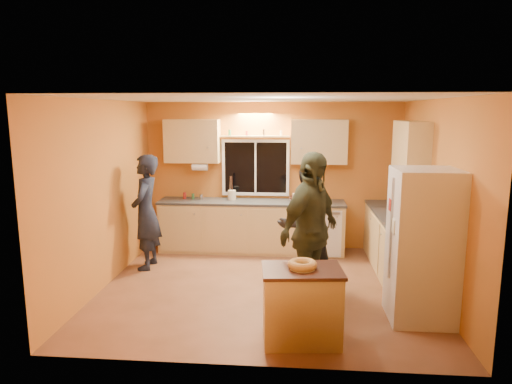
# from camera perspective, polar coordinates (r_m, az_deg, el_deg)

# --- Properties ---
(ground) EXTENTS (4.50, 4.50, 0.00)m
(ground) POSITION_cam_1_polar(r_m,az_deg,el_deg) (6.54, 1.10, -11.86)
(ground) COLOR brown
(ground) RESTS_ON ground
(room_shell) EXTENTS (4.54, 4.04, 2.61)m
(room_shell) POSITION_cam_1_polar(r_m,az_deg,el_deg) (6.52, 2.44, 2.81)
(room_shell) COLOR #B4732E
(room_shell) RESTS_ON ground
(back_counter) EXTENTS (4.23, 0.62, 0.90)m
(back_counter) POSITION_cam_1_polar(r_m,az_deg,el_deg) (8.01, 2.01, -4.32)
(back_counter) COLOR #D7B971
(back_counter) RESTS_ON ground
(right_counter) EXTENTS (0.62, 1.84, 0.90)m
(right_counter) POSITION_cam_1_polar(r_m,az_deg,el_deg) (7.02, 17.61, -6.88)
(right_counter) COLOR #D7B971
(right_counter) RESTS_ON ground
(refrigerator) EXTENTS (0.72, 0.70, 1.80)m
(refrigerator) POSITION_cam_1_polar(r_m,az_deg,el_deg) (5.67, 20.11, -6.33)
(refrigerator) COLOR silver
(refrigerator) RESTS_ON ground
(island) EXTENTS (0.89, 0.65, 0.81)m
(island) POSITION_cam_1_polar(r_m,az_deg,el_deg) (5.02, 5.73, -13.83)
(island) COLOR #D7B971
(island) RESTS_ON ground
(bundt_pastry) EXTENTS (0.31, 0.31, 0.09)m
(bundt_pastry) POSITION_cam_1_polar(r_m,az_deg,el_deg) (4.86, 5.82, -9.02)
(bundt_pastry) COLOR #AF8A47
(bundt_pastry) RESTS_ON island
(person_left) EXTENTS (0.45, 0.67, 1.79)m
(person_left) POSITION_cam_1_polar(r_m,az_deg,el_deg) (7.29, -13.60, -2.47)
(person_left) COLOR black
(person_left) RESTS_ON ground
(person_center) EXTENTS (1.01, 0.91, 1.71)m
(person_center) POSITION_cam_1_polar(r_m,az_deg,el_deg) (6.46, 6.26, -4.21)
(person_center) COLOR black
(person_center) RESTS_ON ground
(person_right) EXTENTS (1.04, 1.23, 1.97)m
(person_right) POSITION_cam_1_polar(r_m,az_deg,el_deg) (5.64, 6.82, -4.95)
(person_right) COLOR #313421
(person_right) RESTS_ON ground
(mixing_bowl) EXTENTS (0.36, 0.36, 0.08)m
(mixing_bowl) POSITION_cam_1_polar(r_m,az_deg,el_deg) (7.93, 5.28, -0.89)
(mixing_bowl) COLOR #331A11
(mixing_bowl) RESTS_ON back_counter
(utensil_crock) EXTENTS (0.14, 0.14, 0.17)m
(utensil_crock) POSITION_cam_1_polar(r_m,az_deg,el_deg) (8.02, -3.04, -0.40)
(utensil_crock) COLOR beige
(utensil_crock) RESTS_ON back_counter
(potted_plant) EXTENTS (0.30, 0.27, 0.29)m
(potted_plant) POSITION_cam_1_polar(r_m,az_deg,el_deg) (6.67, 18.64, -2.56)
(potted_plant) COLOR gray
(potted_plant) RESTS_ON right_counter
(red_box) EXTENTS (0.19, 0.16, 0.07)m
(red_box) POSITION_cam_1_polar(r_m,az_deg,el_deg) (7.21, 17.22, -2.45)
(red_box) COLOR #A12018
(red_box) RESTS_ON right_counter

